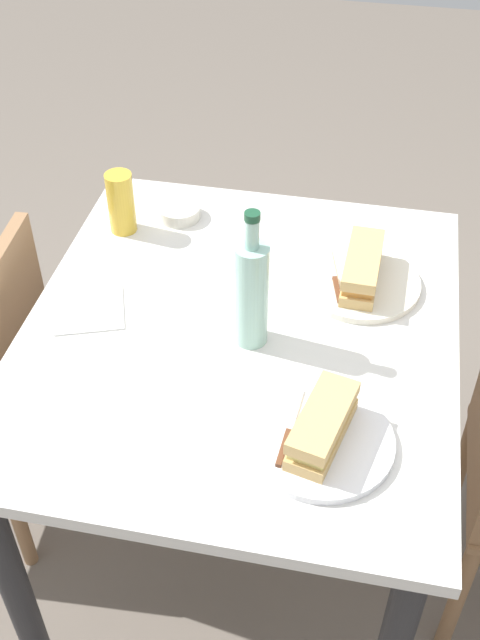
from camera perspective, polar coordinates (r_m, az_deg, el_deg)
ground_plane at (r=2.17m, az=0.00°, el=-15.64°), size 8.00×8.00×0.00m
dining_table at (r=1.67m, az=0.00°, el=-3.76°), size 0.99×0.87×0.77m
plate_near at (r=1.37m, az=5.90°, el=-8.75°), size 0.26×0.26×0.01m
baguette_sandwich_near at (r=1.34m, az=6.03°, el=-7.63°), size 0.19×0.11×0.07m
knife_near at (r=1.37m, az=3.56°, el=-8.07°), size 0.18×0.02×0.01m
plate_far at (r=1.69m, az=8.75°, el=2.70°), size 0.26×0.26×0.01m
baguette_sandwich_far at (r=1.67m, az=8.89°, el=3.81°), size 0.20×0.08×0.07m
knife_far at (r=1.68m, az=6.91°, el=3.03°), size 0.18×0.05×0.01m
water_bottle at (r=1.47m, az=0.83°, el=2.04°), size 0.07×0.07×0.30m
beer_glass at (r=1.82m, az=-8.66°, el=8.45°), size 0.06×0.06×0.15m
olive_bowl at (r=1.88m, az=-4.44°, el=7.86°), size 0.10×0.10×0.03m
paper_napkin at (r=1.65m, az=-10.92°, el=0.75°), size 0.18×0.18×0.00m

